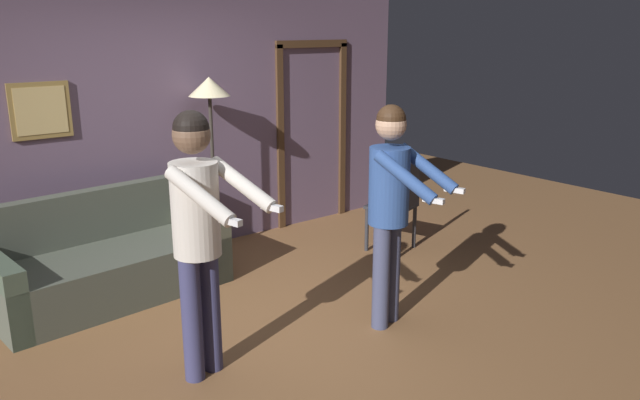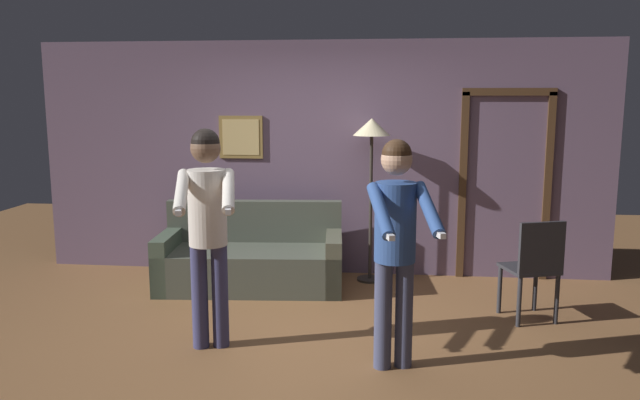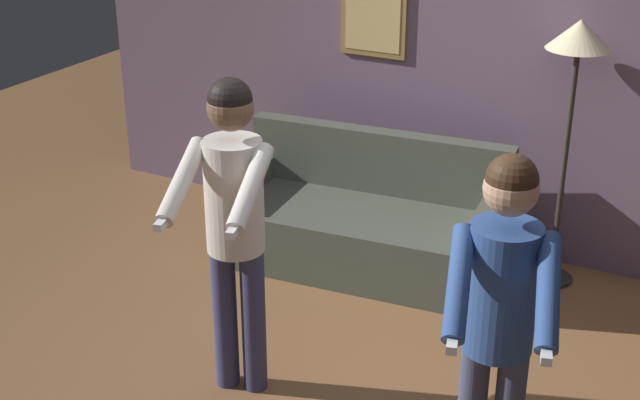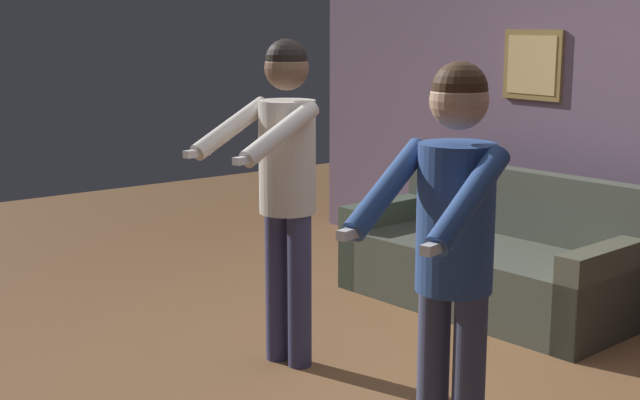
{
  "view_description": "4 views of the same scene",
  "coord_description": "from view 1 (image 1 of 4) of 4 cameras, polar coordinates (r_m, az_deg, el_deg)",
  "views": [
    {
      "loc": [
        -2.34,
        -3.63,
        2.23
      ],
      "look_at": [
        0.33,
        -0.29,
        1.03
      ],
      "focal_mm": 35.0,
      "sensor_mm": 36.0,
      "label": 1
    },
    {
      "loc": [
        0.75,
        -4.92,
        1.99
      ],
      "look_at": [
        0.26,
        -0.44,
        1.24
      ],
      "focal_mm": 35.0,
      "sensor_mm": 36.0,
      "label": 2
    },
    {
      "loc": [
        1.62,
        -3.7,
        2.93
      ],
      "look_at": [
        -0.16,
        -0.26,
        1.21
      ],
      "focal_mm": 50.0,
      "sensor_mm": 36.0,
      "label": 3
    },
    {
      "loc": [
        3.15,
        -2.91,
        1.84
      ],
      "look_at": [
        -0.06,
        -0.49,
        1.03
      ],
      "focal_mm": 50.0,
      "sensor_mm": 36.0,
      "label": 4
    }
  ],
  "objects": [
    {
      "name": "couch",
      "position": [
        5.6,
        -18.81,
        -5.63
      ],
      "size": [
        1.96,
        1.0,
        0.87
      ],
      "color": "#4E5448",
      "rests_on": "ground_plane"
    },
    {
      "name": "person_standing_right",
      "position": [
        4.6,
        6.51,
        0.33
      ],
      "size": [
        0.54,
        0.7,
        1.7
      ],
      "color": "#424868",
      "rests_on": "ground_plane"
    },
    {
      "name": "person_standing_left",
      "position": [
        3.93,
        -11.07,
        -1.87
      ],
      "size": [
        0.54,
        0.74,
        1.75
      ],
      "color": "#3A3B66",
      "rests_on": "ground_plane"
    },
    {
      "name": "ground_plane",
      "position": [
        4.86,
        -5.29,
        -11.72
      ],
      "size": [
        12.0,
        12.0,
        0.0
      ],
      "primitive_type": "plane",
      "color": "brown"
    },
    {
      "name": "torchiere_lamp",
      "position": [
        6.12,
        -10.04,
        8.78
      ],
      "size": [
        0.4,
        0.4,
        1.76
      ],
      "color": "#332D28",
      "rests_on": "ground_plane"
    },
    {
      "name": "back_wall_assembly",
      "position": [
        6.18,
        -15.8,
        6.4
      ],
      "size": [
        6.4,
        0.1,
        2.6
      ],
      "color": "#69546C",
      "rests_on": "ground_plane"
    },
    {
      "name": "dining_chair_distant",
      "position": [
        6.32,
        7.26,
        -0.11
      ],
      "size": [
        0.53,
        0.53,
        0.93
      ],
      "color": "#2D2D33",
      "rests_on": "ground_plane"
    }
  ]
}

